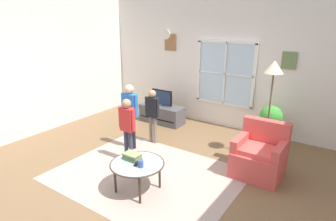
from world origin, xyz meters
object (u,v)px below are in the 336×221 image
at_px(book_stack, 132,156).
at_px(potted_plant_by_window, 271,119).
at_px(tv_stand, 162,114).
at_px(person_red_shirt, 127,123).
at_px(floor_lamp, 273,77).
at_px(person_black_shirt, 153,110).
at_px(remote_near_books, 137,164).
at_px(person_blue_shirt, 130,109).
at_px(armchair, 260,156).
at_px(cup, 141,164).
at_px(coffee_table, 137,165).
at_px(television, 162,97).

relative_size(book_stack, potted_plant_by_window, 0.32).
xyz_separation_m(tv_stand, potted_plant_by_window, (2.53, 0.18, 0.33)).
distance_m(person_red_shirt, floor_lamp, 2.61).
bearing_deg(person_red_shirt, person_black_shirt, 98.33).
distance_m(remote_near_books, floor_lamp, 2.70).
xyz_separation_m(remote_near_books, potted_plant_by_window, (1.11, 2.80, 0.08)).
bearing_deg(person_blue_shirt, floor_lamp, 25.07).
relative_size(armchair, person_black_shirt, 0.78).
height_order(armchair, floor_lamp, floor_lamp).
distance_m(person_black_shirt, potted_plant_by_window, 2.36).
bearing_deg(person_blue_shirt, cup, -43.55).
height_order(book_stack, person_blue_shirt, person_blue_shirt).
bearing_deg(coffee_table, remote_near_books, -56.37).
bearing_deg(person_blue_shirt, remote_near_books, -45.26).
bearing_deg(floor_lamp, potted_plant_by_window, 99.89).
xyz_separation_m(coffee_table, potted_plant_by_window, (1.13, 2.77, 0.12)).
relative_size(person_black_shirt, potted_plant_by_window, 1.36).
height_order(person_black_shirt, person_blue_shirt, person_blue_shirt).
bearing_deg(potted_plant_by_window, remote_near_books, -111.65).
bearing_deg(person_red_shirt, book_stack, -43.53).
relative_size(armchair, person_blue_shirt, 0.68).
relative_size(cup, person_black_shirt, 0.09).
height_order(coffee_table, floor_lamp, floor_lamp).
distance_m(person_blue_shirt, potted_plant_by_window, 2.79).
height_order(cup, remote_near_books, cup).
relative_size(remote_near_books, person_red_shirt, 0.12).
relative_size(armchair, coffee_table, 1.08).
bearing_deg(book_stack, armchair, 44.56).
relative_size(tv_stand, person_red_shirt, 0.94).
relative_size(armchair, floor_lamp, 0.49).
distance_m(coffee_table, person_red_shirt, 1.01).
bearing_deg(potted_plant_by_window, person_red_shirt, -130.96).
height_order(person_red_shirt, person_black_shirt, person_red_shirt).
relative_size(television, floor_lamp, 0.31).
xyz_separation_m(person_red_shirt, potted_plant_by_window, (1.86, 2.15, -0.18)).
distance_m(coffee_table, cup, 0.15).
bearing_deg(television, potted_plant_by_window, 4.21).
bearing_deg(person_blue_shirt, person_black_shirt, 65.60).
relative_size(coffee_table, person_black_shirt, 0.72).
bearing_deg(person_black_shirt, potted_plant_by_window, 32.30).
bearing_deg(remote_near_books, person_red_shirt, 139.33).
height_order(person_blue_shirt, potted_plant_by_window, person_blue_shirt).
height_order(tv_stand, cup, cup).
height_order(tv_stand, person_red_shirt, person_red_shirt).
height_order(tv_stand, person_blue_shirt, person_blue_shirt).
relative_size(book_stack, person_black_shirt, 0.23).
height_order(tv_stand, coffee_table, coffee_table).
distance_m(person_red_shirt, person_black_shirt, 0.90).
bearing_deg(floor_lamp, coffee_table, -120.04).
distance_m(person_black_shirt, floor_lamp, 2.34).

